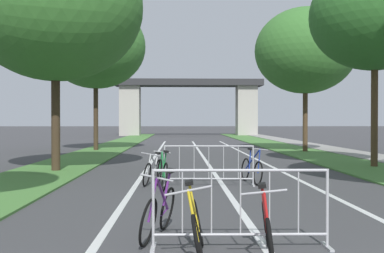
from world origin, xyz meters
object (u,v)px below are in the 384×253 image
crowd_barrier_nearest (240,209)px  bicycle_purple_2 (159,211)px  tree_right_oak_mid (305,51)px  bicycle_white_4 (153,171)px  tree_right_pine_near (375,16)px  tree_left_oak_near (96,46)px  crowd_barrier_second (209,166)px  bicycle_yellow_3 (197,228)px  bicycle_red_1 (268,230)px  tree_left_maple_mid (55,7)px  bicycle_blue_5 (252,169)px  bicycle_green_0 (162,173)px

crowd_barrier_nearest → bicycle_purple_2: size_ratio=1.45×
tree_right_oak_mid → bicycle_white_4: (-7.56, -12.49, -5.13)m
tree_right_pine_near → tree_right_oak_mid: bearing=91.4°
tree_left_oak_near → tree_right_pine_near: tree_left_oak_near is taller
crowd_barrier_second → bicycle_yellow_3: crowd_barrier_second is taller
tree_right_oak_mid → bicycle_red_1: bearing=-106.7°
bicycle_red_1 → bicycle_purple_2: bicycle_purple_2 is taller
bicycle_yellow_3 → bicycle_red_1: bearing=178.5°
tree_right_oak_mid → tree_left_maple_mid: bearing=-139.3°
tree_left_oak_near → bicycle_blue_5: size_ratio=5.03×
crowd_barrier_second → bicycle_blue_5: bearing=22.6°
bicycle_purple_2 → bicycle_yellow_3: bearing=131.3°
crowd_barrier_second → bicycle_green_0: 1.31m
bicycle_white_4 → bicycle_blue_5: 2.68m
crowd_barrier_nearest → bicycle_yellow_3: crowd_barrier_nearest is taller
crowd_barrier_nearest → crowd_barrier_second: (-0.03, 5.93, 0.00)m
bicycle_purple_2 → bicycle_yellow_3: bicycle_purple_2 is taller
crowd_barrier_second → bicycle_purple_2: crowd_barrier_second is taller
tree_left_oak_near → bicycle_red_1: 22.23m
tree_left_maple_mid → tree_right_pine_near: size_ratio=1.06×
tree_left_oak_near → bicycle_purple_2: tree_left_oak_near is taller
crowd_barrier_second → bicycle_white_4: 1.53m
crowd_barrier_nearest → bicycle_green_0: 5.58m
tree_left_oak_near → bicycle_green_0: size_ratio=4.81×
crowd_barrier_nearest → crowd_barrier_second: bearing=90.3°
bicycle_red_1 → bicycle_white_4: bicycle_red_1 is taller
bicycle_purple_2 → bicycle_green_0: bearing=-74.8°
crowd_barrier_second → bicycle_green_0: size_ratio=1.38×
tree_right_oak_mid → crowd_barrier_second: tree_right_oak_mid is taller
tree_right_pine_near → bicycle_white_4: (-7.76, -4.12, -5.13)m
tree_left_oak_near → bicycle_blue_5: tree_left_oak_near is taller
tree_left_oak_near → bicycle_yellow_3: 21.96m
tree_right_pine_near → crowd_barrier_nearest: size_ratio=3.15×
tree_left_oak_near → bicycle_white_4: bearing=-74.0°
tree_right_pine_near → bicycle_purple_2: bearing=-126.7°
crowd_barrier_second → tree_right_oak_mid: bearing=64.7°
tree_right_pine_near → crowd_barrier_second: (-6.29, -4.48, -4.96)m
tree_left_maple_mid → bicycle_red_1: 12.23m
tree_left_maple_mid → tree_left_oak_near: tree_left_oak_near is taller
tree_left_maple_mid → tree_right_oak_mid: bearing=40.7°
crowd_barrier_second → bicycle_white_4: (-1.48, 0.36, -0.16)m
crowd_barrier_second → bicycle_white_4: bearing=166.2°
bicycle_purple_2 → bicycle_blue_5: 6.29m
bicycle_yellow_3 → bicycle_blue_5: bicycle_blue_5 is taller
tree_right_oak_mid → bicycle_purple_2: bearing=-111.4°
bicycle_red_1 → crowd_barrier_nearest: bearing=-51.4°
tree_left_oak_near → tree_right_oak_mid: 11.66m
crowd_barrier_second → bicycle_yellow_3: 6.36m
tree_right_pine_near → bicycle_purple_2: (-7.35, -9.86, -5.10)m
crowd_barrier_second → tree_left_oak_near: bearing=110.9°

